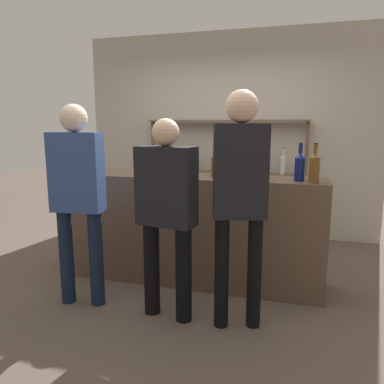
{
  "coord_description": "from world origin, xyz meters",
  "views": [
    {
      "loc": [
        0.99,
        -3.43,
        1.56
      ],
      "look_at": [
        0.0,
        0.0,
        0.91
      ],
      "focal_mm": 35.0,
      "sensor_mm": 36.0,
      "label": 1
    }
  ],
  "objects_px": {
    "counter_bottle_0": "(300,166)",
    "server_behind_counter": "(234,179)",
    "customer_center": "(167,206)",
    "counter_bottle_5": "(228,164)",
    "cork_jar": "(221,167)",
    "customer_left": "(77,189)",
    "customer_right": "(240,189)",
    "counter_bottle_4": "(93,162)",
    "counter_bottle_1": "(315,167)",
    "counter_bottle_3": "(259,163)",
    "counter_bottle_2": "(215,164)",
    "ice_bucket": "(163,165)"
  },
  "relations": [
    {
      "from": "counter_bottle_1",
      "to": "customer_center",
      "type": "bearing_deg",
      "value": -151.28
    },
    {
      "from": "counter_bottle_2",
      "to": "customer_right",
      "type": "relative_size",
      "value": 0.18
    },
    {
      "from": "counter_bottle_0",
      "to": "server_behind_counter",
      "type": "height_order",
      "value": "server_behind_counter"
    },
    {
      "from": "counter_bottle_4",
      "to": "cork_jar",
      "type": "bearing_deg",
      "value": 10.67
    },
    {
      "from": "counter_bottle_1",
      "to": "customer_center",
      "type": "distance_m",
      "value": 1.29
    },
    {
      "from": "counter_bottle_5",
      "to": "counter_bottle_2",
      "type": "bearing_deg",
      "value": 136.0
    },
    {
      "from": "counter_bottle_1",
      "to": "counter_bottle_4",
      "type": "bearing_deg",
      "value": 179.41
    },
    {
      "from": "counter_bottle_4",
      "to": "cork_jar",
      "type": "relative_size",
      "value": 1.98
    },
    {
      "from": "counter_bottle_1",
      "to": "customer_left",
      "type": "height_order",
      "value": "customer_left"
    },
    {
      "from": "counter_bottle_2",
      "to": "counter_bottle_4",
      "type": "distance_m",
      "value": 1.23
    },
    {
      "from": "counter_bottle_4",
      "to": "server_behind_counter",
      "type": "distance_m",
      "value": 1.61
    },
    {
      "from": "counter_bottle_3",
      "to": "customer_left",
      "type": "height_order",
      "value": "customer_left"
    },
    {
      "from": "ice_bucket",
      "to": "counter_bottle_0",
      "type": "bearing_deg",
      "value": -3.66
    },
    {
      "from": "counter_bottle_2",
      "to": "counter_bottle_4",
      "type": "bearing_deg",
      "value": -174.28
    },
    {
      "from": "counter_bottle_0",
      "to": "counter_bottle_3",
      "type": "bearing_deg",
      "value": -178.49
    },
    {
      "from": "counter_bottle_1",
      "to": "counter_bottle_4",
      "type": "distance_m",
      "value": 2.11
    },
    {
      "from": "ice_bucket",
      "to": "customer_right",
      "type": "height_order",
      "value": "customer_right"
    },
    {
      "from": "ice_bucket",
      "to": "counter_bottle_3",
      "type": "bearing_deg",
      "value": -5.55
    },
    {
      "from": "counter_bottle_2",
      "to": "cork_jar",
      "type": "xyz_separation_m",
      "value": [
        0.03,
        0.11,
        -0.04
      ]
    },
    {
      "from": "server_behind_counter",
      "to": "counter_bottle_4",
      "type": "bearing_deg",
      "value": -37.64
    },
    {
      "from": "server_behind_counter",
      "to": "customer_center",
      "type": "distance_m",
      "value": 1.62
    },
    {
      "from": "counter_bottle_5",
      "to": "customer_right",
      "type": "relative_size",
      "value": 0.19
    },
    {
      "from": "cork_jar",
      "to": "customer_center",
      "type": "height_order",
      "value": "customer_center"
    },
    {
      "from": "cork_jar",
      "to": "customer_right",
      "type": "distance_m",
      "value": 0.91
    },
    {
      "from": "customer_right",
      "to": "counter_bottle_1",
      "type": "bearing_deg",
      "value": -57.66
    },
    {
      "from": "counter_bottle_3",
      "to": "counter_bottle_4",
      "type": "height_order",
      "value": "counter_bottle_3"
    },
    {
      "from": "counter_bottle_1",
      "to": "server_behind_counter",
      "type": "xyz_separation_m",
      "value": [
        -0.85,
        0.99,
        -0.28
      ]
    },
    {
      "from": "counter_bottle_5",
      "to": "customer_center",
      "type": "height_order",
      "value": "customer_center"
    },
    {
      "from": "ice_bucket",
      "to": "cork_jar",
      "type": "height_order",
      "value": "ice_bucket"
    },
    {
      "from": "counter_bottle_3",
      "to": "customer_left",
      "type": "relative_size",
      "value": 0.21
    },
    {
      "from": "customer_left",
      "to": "customer_center",
      "type": "xyz_separation_m",
      "value": [
        0.8,
        -0.01,
        -0.09
      ]
    },
    {
      "from": "cork_jar",
      "to": "customer_right",
      "type": "relative_size",
      "value": 0.09
    },
    {
      "from": "counter_bottle_1",
      "to": "counter_bottle_5",
      "type": "bearing_deg",
      "value": -179.77
    },
    {
      "from": "counter_bottle_4",
      "to": "customer_left",
      "type": "xyz_separation_m",
      "value": [
        0.21,
        -0.61,
        -0.17
      ]
    },
    {
      "from": "counter_bottle_4",
      "to": "ice_bucket",
      "type": "relative_size",
      "value": 1.41
    },
    {
      "from": "counter_bottle_1",
      "to": "counter_bottle_3",
      "type": "distance_m",
      "value": 0.47
    },
    {
      "from": "customer_center",
      "to": "cork_jar",
      "type": "bearing_deg",
      "value": -6.6
    },
    {
      "from": "cork_jar",
      "to": "customer_left",
      "type": "xyz_separation_m",
      "value": [
        -1.05,
        -0.85,
        -0.13
      ]
    },
    {
      "from": "customer_right",
      "to": "customer_center",
      "type": "xyz_separation_m",
      "value": [
        -0.57,
        -0.01,
        -0.16
      ]
    },
    {
      "from": "counter_bottle_1",
      "to": "cork_jar",
      "type": "distance_m",
      "value": 0.9
    },
    {
      "from": "cork_jar",
      "to": "customer_center",
      "type": "relative_size",
      "value": 0.1
    },
    {
      "from": "customer_left",
      "to": "counter_bottle_0",
      "type": "bearing_deg",
      "value": -76.39
    },
    {
      "from": "counter_bottle_4",
      "to": "counter_bottle_5",
      "type": "xyz_separation_m",
      "value": [
        1.37,
        -0.02,
        0.02
      ]
    },
    {
      "from": "counter_bottle_1",
      "to": "server_behind_counter",
      "type": "height_order",
      "value": "server_behind_counter"
    },
    {
      "from": "customer_right",
      "to": "customer_left",
      "type": "distance_m",
      "value": 1.37
    },
    {
      "from": "counter_bottle_1",
      "to": "cork_jar",
      "type": "height_order",
      "value": "counter_bottle_1"
    },
    {
      "from": "counter_bottle_1",
      "to": "counter_bottle_3",
      "type": "bearing_deg",
      "value": 171.88
    },
    {
      "from": "counter_bottle_2",
      "to": "ice_bucket",
      "type": "bearing_deg",
      "value": 178.4
    },
    {
      "from": "counter_bottle_0",
      "to": "cork_jar",
      "type": "xyz_separation_m",
      "value": [
        -0.74,
        0.18,
        -0.05
      ]
    },
    {
      "from": "ice_bucket",
      "to": "customer_right",
      "type": "bearing_deg",
      "value": -40.56
    }
  ]
}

